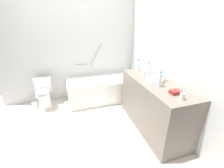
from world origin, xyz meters
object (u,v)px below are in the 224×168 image
(amenity_basket, at_px, (175,92))
(drinking_glass_0, at_px, (182,96))
(sink_basin, at_px, (155,79))
(bath_mat, at_px, (104,113))
(water_bottle_0, at_px, (138,66))
(water_bottle_2, at_px, (148,70))
(drinking_glass_1, at_px, (144,72))
(sink_faucet, at_px, (164,78))
(toilet_paper_roll, at_px, (35,105))
(water_bottle_1, at_px, (160,80))
(toilet, at_px, (44,94))
(soap_dish, at_px, (143,72))
(bathtub, at_px, (103,89))

(amenity_basket, bearing_deg, drinking_glass_0, -99.86)
(sink_basin, height_order, bath_mat, sink_basin)
(bath_mat, bearing_deg, water_bottle_0, -1.05)
(water_bottle_2, xyz_separation_m, drinking_glass_1, (0.01, 0.15, -0.08))
(sink_faucet, distance_m, water_bottle_2, 0.29)
(sink_faucet, bearing_deg, toilet_paper_roll, 151.22)
(water_bottle_0, relative_size, water_bottle_1, 1.01)
(sink_basin, relative_size, drinking_glass_1, 3.89)
(sink_basin, bearing_deg, toilet, 147.22)
(water_bottle_0, relative_size, water_bottle_2, 0.91)
(water_bottle_1, xyz_separation_m, water_bottle_2, (0.05, 0.41, 0.01))
(soap_dish, bearing_deg, bath_mat, 170.46)
(bathtub, bearing_deg, bath_mat, -101.36)
(drinking_glass_0, bearing_deg, water_bottle_0, 90.19)
(amenity_basket, bearing_deg, toilet_paper_roll, 141.01)
(drinking_glass_0, xyz_separation_m, soap_dish, (0.05, 1.08, -0.03))
(sink_basin, height_order, amenity_basket, sink_basin)
(drinking_glass_1, bearing_deg, toilet, 155.40)
(toilet, distance_m, water_bottle_2, 2.26)
(soap_dish, height_order, toilet_paper_roll, soap_dish)
(drinking_glass_1, bearing_deg, bathtub, 125.31)
(toilet, relative_size, bath_mat, 0.98)
(water_bottle_0, height_order, drinking_glass_0, water_bottle_0)
(sink_faucet, bearing_deg, water_bottle_1, -138.79)
(toilet, xyz_separation_m, sink_faucet, (2.08, -1.23, 0.58))
(drinking_glass_1, relative_size, bath_mat, 0.11)
(drinking_glass_0, height_order, toilet_paper_roll, drinking_glass_0)
(sink_basin, height_order, water_bottle_1, water_bottle_1)
(water_bottle_1, xyz_separation_m, drinking_glass_0, (0.04, -0.42, -0.07))
(water_bottle_0, height_order, soap_dish, water_bottle_0)
(water_bottle_0, height_order, drinking_glass_1, water_bottle_0)
(toilet_paper_roll, bearing_deg, bathtub, -2.77)
(bath_mat, bearing_deg, toilet_paper_roll, 154.07)
(bathtub, bearing_deg, toilet, 178.73)
(sink_basin, height_order, water_bottle_2, water_bottle_2)
(sink_faucet, bearing_deg, bath_mat, 147.00)
(bathtub, distance_m, sink_basin, 1.48)
(drinking_glass_1, bearing_deg, sink_faucet, -64.02)
(water_bottle_0, bearing_deg, soap_dish, -66.61)
(drinking_glass_0, distance_m, bath_mat, 1.67)
(bathtub, relative_size, soap_dish, 17.95)
(drinking_glass_0, relative_size, drinking_glass_1, 1.14)
(drinking_glass_0, bearing_deg, water_bottle_1, 95.52)
(sink_basin, height_order, toilet_paper_roll, sink_basin)
(bathtub, relative_size, sink_basin, 5.51)
(water_bottle_2, height_order, amenity_basket, water_bottle_2)
(bath_mat, bearing_deg, water_bottle_1, -49.47)
(toilet, distance_m, sink_basin, 2.34)
(bath_mat, relative_size, toilet_paper_roll, 5.89)
(water_bottle_1, distance_m, amenity_basket, 0.29)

